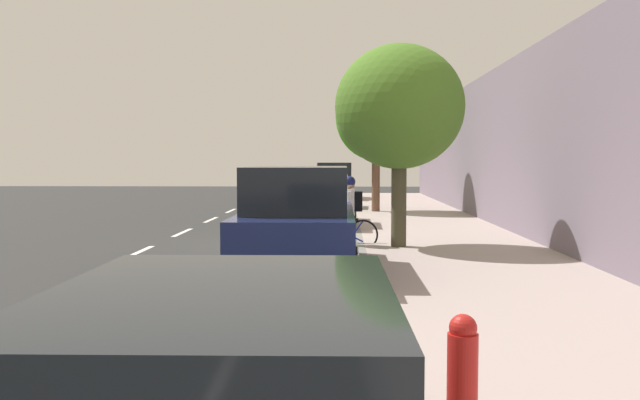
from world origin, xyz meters
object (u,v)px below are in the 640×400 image
object	(u,v)px
bicycle_at_curb	(341,234)
fire_hydrant	(462,372)
parked_suv_dark_blue_second	(299,222)
street_tree_near_cyclist	(399,108)
cyclist_with_backpack	(351,206)
parked_suv_tan_farthest	(333,181)
parked_sedan_white_mid	(326,205)
street_tree_mid_block	(376,116)
parked_sedan_green_far	(328,193)

from	to	relation	value
bicycle_at_curb	fire_hydrant	world-z (taller)	fire_hydrant
parked_suv_dark_blue_second	street_tree_near_cyclist	xyz separation A→B (m)	(2.02, 3.36, 2.24)
cyclist_with_backpack	parked_suv_tan_farthest	bearing A→B (deg)	92.04
fire_hydrant	parked_sedan_white_mid	bearing A→B (deg)	95.09
street_tree_mid_block	parked_suv_dark_blue_second	bearing A→B (deg)	-98.35
parked_suv_dark_blue_second	street_tree_near_cyclist	distance (m)	4.52
parked_suv_tan_farthest	fire_hydrant	size ratio (longest dim) A/B	5.71
parked_sedan_white_mid	fire_hydrant	xyz separation A→B (m)	(1.37, -15.38, -0.16)
parked_suv_tan_farthest	bicycle_at_curb	distance (m)	18.67
parked_suv_dark_blue_second	parked_sedan_green_far	size ratio (longest dim) A/B	1.05
fire_hydrant	parked_suv_tan_farthest	bearing A→B (deg)	92.62
street_tree_mid_block	bicycle_at_curb	bearing A→B (deg)	-97.52
cyclist_with_backpack	street_tree_mid_block	distance (m)	10.66
parked_sedan_white_mid	street_tree_mid_block	xyz separation A→B (m)	(1.77, 5.31, 3.01)
parked_suv_tan_farthest	parked_suv_dark_blue_second	bearing A→B (deg)	-90.69
parked_sedan_green_far	bicycle_at_curb	bearing A→B (deg)	-87.24
bicycle_at_curb	street_tree_mid_block	xyz separation A→B (m)	(1.30, 9.81, 3.38)
parked_suv_dark_blue_second	street_tree_mid_block	distance (m)	14.21
parked_sedan_white_mid	street_tree_near_cyclist	distance (m)	5.97
parked_suv_dark_blue_second	bicycle_at_curb	distance (m)	4.10
street_tree_near_cyclist	fire_hydrant	xyz separation A→B (m)	(-0.40, -10.26, -2.68)
street_tree_near_cyclist	street_tree_mid_block	distance (m)	10.44
parked_suv_tan_farthest	cyclist_with_backpack	xyz separation A→B (m)	(0.68, -19.11, 0.04)
parked_sedan_green_far	street_tree_near_cyclist	world-z (taller)	street_tree_near_cyclist
parked_suv_dark_blue_second	street_tree_near_cyclist	size ratio (longest dim) A/B	1.04
street_tree_mid_block	fire_hydrant	distance (m)	20.94
street_tree_mid_block	parked_sedan_white_mid	bearing A→B (deg)	-108.46
parked_sedan_green_far	parked_suv_tan_farthest	bearing A→B (deg)	88.97
parked_sedan_white_mid	bicycle_at_curb	world-z (taller)	parked_sedan_white_mid
bicycle_at_curb	fire_hydrant	size ratio (longest dim) A/B	2.09
parked_sedan_white_mid	fire_hydrant	bearing A→B (deg)	-84.91
parked_sedan_green_far	parked_suv_tan_farthest	distance (m)	6.72
bicycle_at_curb	street_tree_near_cyclist	size ratio (longest dim) A/B	0.39
parked_suv_tan_farthest	bicycle_at_curb	xyz separation A→B (m)	(0.46, -18.66, -0.64)
street_tree_mid_block	fire_hydrant	world-z (taller)	street_tree_mid_block
cyclist_with_backpack	street_tree_mid_block	bearing A→B (deg)	84.04
fire_hydrant	parked_sedan_green_far	bearing A→B (deg)	93.68
fire_hydrant	cyclist_with_backpack	bearing A→B (deg)	93.67
parked_sedan_green_far	fire_hydrant	distance (m)	22.88
parked_sedan_white_mid	street_tree_mid_block	distance (m)	6.35
parked_sedan_white_mid	street_tree_near_cyclist	bearing A→B (deg)	-70.91
parked_sedan_green_far	street_tree_mid_block	bearing A→B (deg)	-48.86
parked_sedan_white_mid	street_tree_mid_block	bearing A→B (deg)	71.54
parked_suv_dark_blue_second	parked_sedan_green_far	distance (m)	15.94
parked_suv_tan_farthest	street_tree_near_cyclist	distance (m)	19.49
bicycle_at_curb	cyclist_with_backpack	world-z (taller)	cyclist_with_backpack
cyclist_with_backpack	fire_hydrant	distance (m)	10.47
parked_sedan_green_far	cyclist_with_backpack	xyz separation A→B (m)	(0.80, -12.40, 0.32)
parked_sedan_green_far	street_tree_near_cyclist	bearing A→B (deg)	-81.53
parked_suv_dark_blue_second	parked_sedan_green_far	xyz separation A→B (m)	(0.15, 15.94, -0.27)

